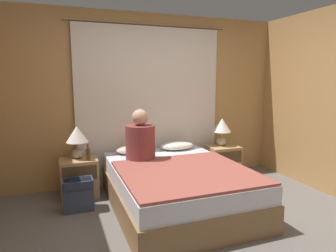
{
  "coord_description": "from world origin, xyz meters",
  "views": [
    {
      "loc": [
        -1.31,
        -2.48,
        1.57
      ],
      "look_at": [
        0.0,
        1.04,
        0.96
      ],
      "focal_mm": 32.0,
      "sensor_mm": 36.0,
      "label": 1
    }
  ],
  "objects_px": {
    "pillow_right": "(177,146)",
    "beer_bottle_on_left_stand": "(88,154)",
    "person_left_in_bed": "(140,140)",
    "lamp_left": "(77,137)",
    "lamp_right": "(222,128)",
    "nightstand_right": "(223,162)",
    "nightstand_left": "(79,178)",
    "pillow_left": "(134,149)",
    "backpack_on_floor": "(78,193)",
    "bed": "(177,187)"
  },
  "relations": [
    {
      "from": "nightstand_right",
      "to": "backpack_on_floor",
      "type": "relative_size",
      "value": 1.33
    },
    {
      "from": "bed",
      "to": "nightstand_right",
      "type": "relative_size",
      "value": 3.92
    },
    {
      "from": "pillow_left",
      "to": "pillow_right",
      "type": "bearing_deg",
      "value": 0.0
    },
    {
      "from": "nightstand_right",
      "to": "backpack_on_floor",
      "type": "distance_m",
      "value": 2.27
    },
    {
      "from": "person_left_in_bed",
      "to": "backpack_on_floor",
      "type": "distance_m",
      "value": 0.99
    },
    {
      "from": "pillow_right",
      "to": "beer_bottle_on_left_stand",
      "type": "xyz_separation_m",
      "value": [
        -1.3,
        -0.16,
        0.03
      ]
    },
    {
      "from": "lamp_left",
      "to": "lamp_right",
      "type": "xyz_separation_m",
      "value": [
        2.18,
        0.0,
        0.0
      ]
    },
    {
      "from": "pillow_left",
      "to": "beer_bottle_on_left_stand",
      "type": "xyz_separation_m",
      "value": [
        -0.64,
        -0.16,
        0.03
      ]
    },
    {
      "from": "bed",
      "to": "pillow_right",
      "type": "distance_m",
      "value": 0.93
    },
    {
      "from": "nightstand_right",
      "to": "pillow_left",
      "type": "bearing_deg",
      "value": 177.68
    },
    {
      "from": "pillow_left",
      "to": "backpack_on_floor",
      "type": "distance_m",
      "value": 1.01
    },
    {
      "from": "lamp_right",
      "to": "backpack_on_floor",
      "type": "relative_size",
      "value": 1.12
    },
    {
      "from": "nightstand_left",
      "to": "backpack_on_floor",
      "type": "distance_m",
      "value": 0.43
    },
    {
      "from": "nightstand_right",
      "to": "lamp_left",
      "type": "bearing_deg",
      "value": 178.56
    },
    {
      "from": "pillow_right",
      "to": "nightstand_right",
      "type": "bearing_deg",
      "value": -4.33
    },
    {
      "from": "nightstand_left",
      "to": "pillow_right",
      "type": "bearing_deg",
      "value": 2.32
    },
    {
      "from": "nightstand_left",
      "to": "beer_bottle_on_left_stand",
      "type": "relative_size",
      "value": 2.36
    },
    {
      "from": "nightstand_left",
      "to": "person_left_in_bed",
      "type": "xyz_separation_m",
      "value": [
        0.76,
        -0.32,
        0.52
      ]
    },
    {
      "from": "nightstand_left",
      "to": "beer_bottle_on_left_stand",
      "type": "xyz_separation_m",
      "value": [
        0.12,
        -0.11,
        0.34
      ]
    },
    {
      "from": "lamp_left",
      "to": "person_left_in_bed",
      "type": "distance_m",
      "value": 0.85
    },
    {
      "from": "person_left_in_bed",
      "to": "beer_bottle_on_left_stand",
      "type": "xyz_separation_m",
      "value": [
        -0.64,
        0.21,
        -0.18
      ]
    },
    {
      "from": "pillow_right",
      "to": "beer_bottle_on_left_stand",
      "type": "relative_size",
      "value": 2.36
    },
    {
      "from": "lamp_left",
      "to": "beer_bottle_on_left_stand",
      "type": "distance_m",
      "value": 0.28
    },
    {
      "from": "lamp_right",
      "to": "beer_bottle_on_left_stand",
      "type": "xyz_separation_m",
      "value": [
        -2.06,
        -0.16,
        -0.2
      ]
    },
    {
      "from": "lamp_left",
      "to": "backpack_on_floor",
      "type": "xyz_separation_m",
      "value": [
        -0.05,
        -0.48,
        -0.58
      ]
    },
    {
      "from": "nightstand_right",
      "to": "pillow_left",
      "type": "xyz_separation_m",
      "value": [
        -1.42,
        0.06,
        0.31
      ]
    },
    {
      "from": "pillow_left",
      "to": "bed",
      "type": "bearing_deg",
      "value": -67.78
    },
    {
      "from": "beer_bottle_on_left_stand",
      "to": "pillow_right",
      "type": "bearing_deg",
      "value": 7.17
    },
    {
      "from": "lamp_left",
      "to": "nightstand_right",
      "type": "bearing_deg",
      "value": -1.44
    },
    {
      "from": "backpack_on_floor",
      "to": "lamp_right",
      "type": "bearing_deg",
      "value": 12.26
    },
    {
      "from": "nightstand_left",
      "to": "backpack_on_floor",
      "type": "relative_size",
      "value": 1.33
    },
    {
      "from": "nightstand_right",
      "to": "nightstand_left",
      "type": "bearing_deg",
      "value": 180.0
    },
    {
      "from": "nightstand_left",
      "to": "lamp_left",
      "type": "relative_size",
      "value": 1.19
    },
    {
      "from": "nightstand_left",
      "to": "pillow_right",
      "type": "height_order",
      "value": "pillow_right"
    },
    {
      "from": "nightstand_left",
      "to": "bed",
      "type": "bearing_deg",
      "value": -34.59
    },
    {
      "from": "nightstand_left",
      "to": "nightstand_right",
      "type": "xyz_separation_m",
      "value": [
        2.18,
        0.0,
        0.0
      ]
    },
    {
      "from": "person_left_in_bed",
      "to": "lamp_left",
      "type": "bearing_deg",
      "value": 153.74
    },
    {
      "from": "nightstand_left",
      "to": "backpack_on_floor",
      "type": "height_order",
      "value": "nightstand_left"
    },
    {
      "from": "bed",
      "to": "beer_bottle_on_left_stand",
      "type": "height_order",
      "value": "beer_bottle_on_left_stand"
    },
    {
      "from": "bed",
      "to": "pillow_left",
      "type": "relative_size",
      "value": 3.92
    },
    {
      "from": "nightstand_left",
      "to": "lamp_left",
      "type": "xyz_separation_m",
      "value": [
        0.0,
        0.05,
        0.54
      ]
    },
    {
      "from": "nightstand_right",
      "to": "pillow_left",
      "type": "distance_m",
      "value": 1.46
    },
    {
      "from": "pillow_right",
      "to": "backpack_on_floor",
      "type": "relative_size",
      "value": 1.33
    },
    {
      "from": "pillow_right",
      "to": "person_left_in_bed",
      "type": "distance_m",
      "value": 0.79
    },
    {
      "from": "person_left_in_bed",
      "to": "backpack_on_floor",
      "type": "xyz_separation_m",
      "value": [
        -0.8,
        -0.11,
        -0.56
      ]
    },
    {
      "from": "nightstand_left",
      "to": "person_left_in_bed",
      "type": "distance_m",
      "value": 0.97
    },
    {
      "from": "lamp_left",
      "to": "bed",
      "type": "bearing_deg",
      "value": -36.49
    },
    {
      "from": "lamp_left",
      "to": "lamp_right",
      "type": "bearing_deg",
      "value": 0.0
    },
    {
      "from": "pillow_right",
      "to": "backpack_on_floor",
      "type": "height_order",
      "value": "pillow_right"
    },
    {
      "from": "nightstand_left",
      "to": "lamp_right",
      "type": "distance_m",
      "value": 2.25
    }
  ]
}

